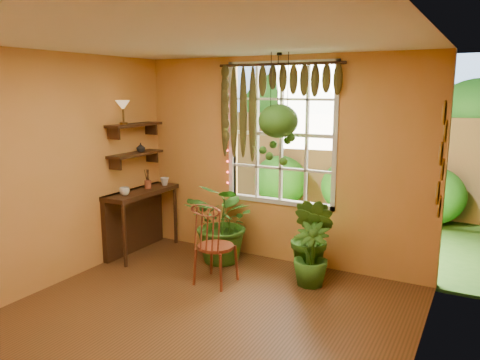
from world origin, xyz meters
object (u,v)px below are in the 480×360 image
Objects in this scene: windsor_chair at (214,257)px; hanging_basket at (278,123)px; counter_ledge at (136,213)px; potted_plant_left at (225,222)px; potted_plant_mid at (312,238)px.

windsor_chair is 1.77m from hanging_basket.
counter_ledge is at bearing 164.83° from windsor_chair.
counter_ledge is at bearing -172.48° from hanging_basket.
counter_ledge is 1.34m from potted_plant_left.
potted_plant_left reaches higher than potted_plant_mid.
potted_plant_left is at bearing -175.93° from hanging_basket.
hanging_basket is at bearing 7.52° from counter_ledge.
windsor_chair is 1.05× the size of potted_plant_left.
counter_ledge is at bearing -170.61° from potted_plant_left.
windsor_chair reaches higher than potted_plant_mid.
hanging_basket is (-0.47, -0.00, 1.37)m from potted_plant_mid.
windsor_chair is at bearing -16.18° from counter_ledge.
counter_ledge is at bearing -173.81° from potted_plant_mid.
potted_plant_left is (1.32, 0.22, -0.00)m from counter_ledge.
counter_ledge is 2.53m from potted_plant_mid.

